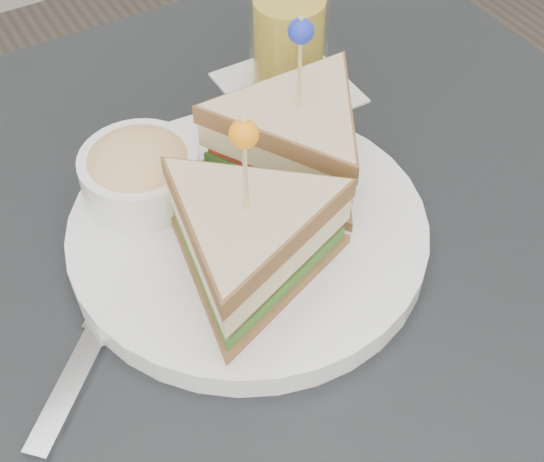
{
  "coord_description": "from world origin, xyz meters",
  "views": [
    {
      "loc": [
        -0.18,
        -0.31,
        1.21
      ],
      "look_at": [
        0.01,
        0.01,
        0.8
      ],
      "focal_mm": 50.0,
      "sensor_mm": 36.0,
      "label": 1
    }
  ],
  "objects": [
    {
      "name": "plate_meal",
      "position": [
        0.02,
        0.05,
        0.8
      ],
      "size": [
        0.34,
        0.33,
        0.17
      ],
      "rotation": [
        0.0,
        0.0,
        -0.17
      ],
      "color": "white",
      "rests_on": "table"
    },
    {
      "name": "drink_set",
      "position": [
        0.14,
        0.2,
        0.82
      ],
      "size": [
        0.12,
        0.12,
        0.15
      ],
      "rotation": [
        0.0,
        0.0,
        -0.01
      ],
      "color": "white",
      "rests_on": "table"
    },
    {
      "name": "cutlery_knife",
      "position": [
        -0.12,
        0.03,
        0.75
      ],
      "size": [
        0.19,
        0.19,
        0.01
      ],
      "rotation": [
        0.0,
        0.0,
        -0.79
      ],
      "color": "silver",
      "rests_on": "table"
    },
    {
      "name": "table",
      "position": [
        0.0,
        0.0,
        0.67
      ],
      "size": [
        0.8,
        0.8,
        0.75
      ],
      "color": "black",
      "rests_on": "ground"
    }
  ]
}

